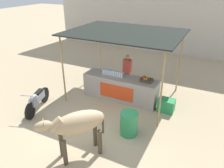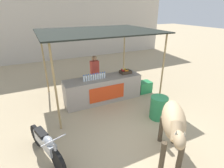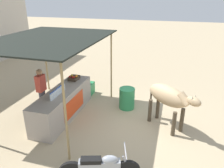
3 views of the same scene
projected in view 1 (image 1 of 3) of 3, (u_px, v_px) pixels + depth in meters
The scene contains 11 objects.
ground_plane at pixel (93, 128), 7.21m from camera, with size 60.00×60.00×0.00m, color tan.
building_wall_far at pixel (170, 1), 13.35m from camera, with size 16.00×0.50×6.41m, color beige.
stall_counter at pixel (121, 88), 8.77m from camera, with size 3.00×0.82×0.96m.
stall_awning at pixel (125, 35), 8.11m from camera, with size 4.20×3.20×2.68m.
water_bottle_row at pixel (112, 73), 8.61m from camera, with size 0.88×0.07×0.25m.
fruit_crate at pixel (146, 80), 8.16m from camera, with size 0.44×0.32×0.18m.
vendor_behind_counter at pixel (127, 73), 9.23m from camera, with size 0.34×0.22×1.65m.
cooler_box at pixel (166, 105), 8.03m from camera, with size 0.60×0.44×0.48m, color #268C4C.
water_barrel at pixel (129, 123), 6.77m from camera, with size 0.56×0.56×0.77m, color #2D8C51.
cow at pixel (77, 124), 5.66m from camera, with size 1.41×1.65×1.44m.
motorcycle_parked at pixel (37, 100), 8.02m from camera, with size 0.75×1.74×0.90m.
Camera 1 is at (3.19, -4.96, 4.44)m, focal length 35.00 mm.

